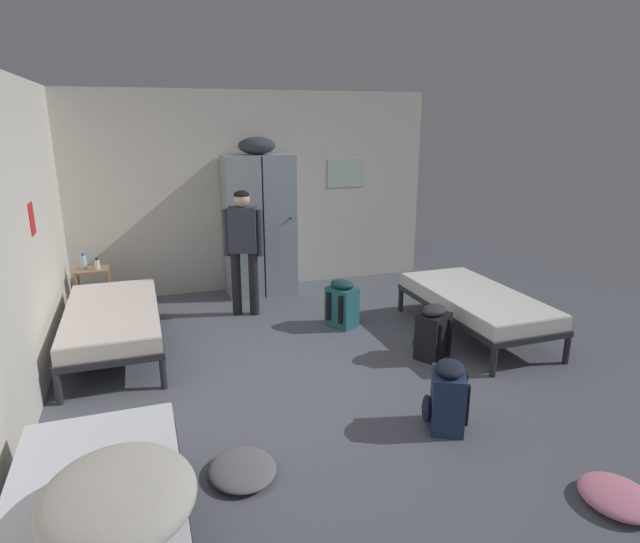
% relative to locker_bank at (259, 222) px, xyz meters
% --- Properties ---
extents(ground_plane, '(9.59, 9.59, 0.00)m').
position_rel_locker_bank_xyz_m(ground_plane, '(0.02, -2.72, -0.97)').
color(ground_plane, '#565B66').
extents(room_backdrop, '(4.94, 6.05, 2.65)m').
position_rel_locker_bank_xyz_m(room_backdrop, '(-1.31, -1.35, 0.36)').
color(room_backdrop, beige).
rests_on(room_backdrop, ground_plane).
extents(locker_bank, '(0.90, 0.55, 2.07)m').
position_rel_locker_bank_xyz_m(locker_bank, '(0.00, 0.00, 0.00)').
color(locker_bank, '#8C99A3').
rests_on(locker_bank, ground_plane).
extents(shelf_unit, '(0.38, 0.30, 0.57)m').
position_rel_locker_bank_xyz_m(shelf_unit, '(-2.09, -0.17, -0.62)').
color(shelf_unit, '#99704C').
rests_on(shelf_unit, ground_plane).
extents(bed_right, '(0.90, 1.90, 0.49)m').
position_rel_locker_bank_xyz_m(bed_right, '(1.88, -2.21, -0.59)').
color(bed_right, '#28282D').
rests_on(bed_right, ground_plane).
extents(bed_left_rear, '(0.90, 1.90, 0.49)m').
position_rel_locker_bank_xyz_m(bed_left_rear, '(-1.84, -1.46, -0.59)').
color(bed_left_rear, '#28282D').
rests_on(bed_left_rear, ground_plane).
extents(bed_left_front, '(0.90, 1.90, 0.49)m').
position_rel_locker_bank_xyz_m(bed_left_front, '(-1.84, -4.45, -0.59)').
color(bed_left_front, '#28282D').
rests_on(bed_left_front, ground_plane).
extents(bedding_heap, '(0.71, 0.79, 0.25)m').
position_rel_locker_bank_xyz_m(bedding_heap, '(-1.70, -4.57, -0.35)').
color(bedding_heap, '#B7B2A8').
rests_on(bedding_heap, bed_left_front).
extents(person_traveler, '(0.45, 0.29, 1.50)m').
position_rel_locker_bank_xyz_m(person_traveler, '(-0.37, -0.77, -0.06)').
color(person_traveler, black).
rests_on(person_traveler, ground_plane).
extents(water_bottle, '(0.06, 0.06, 0.19)m').
position_rel_locker_bank_xyz_m(water_bottle, '(-2.17, -0.15, -0.31)').
color(water_bottle, '#B2DBEA').
rests_on(water_bottle, shelf_unit).
extents(lotion_bottle, '(0.06, 0.06, 0.14)m').
position_rel_locker_bank_xyz_m(lotion_bottle, '(-2.02, -0.21, -0.34)').
color(lotion_bottle, white).
rests_on(lotion_bottle, shelf_unit).
extents(backpack_black, '(0.40, 0.41, 0.55)m').
position_rel_locker_bank_xyz_m(backpack_black, '(1.14, -2.57, -0.71)').
color(backpack_black, black).
rests_on(backpack_black, ground_plane).
extents(backpack_navy, '(0.41, 0.40, 0.55)m').
position_rel_locker_bank_xyz_m(backpack_navy, '(0.59, -3.72, -0.71)').
color(backpack_navy, navy).
rests_on(backpack_navy, ground_plane).
extents(backpack_teal, '(0.41, 0.40, 0.55)m').
position_rel_locker_bank_xyz_m(backpack_teal, '(0.60, -1.50, -0.71)').
color(backpack_teal, '#23666B').
rests_on(backpack_teal, ground_plane).
extents(clothes_pile_pink, '(0.43, 0.47, 0.11)m').
position_rel_locker_bank_xyz_m(clothes_pile_pink, '(1.14, -4.81, -0.92)').
color(clothes_pile_pink, pink).
rests_on(clothes_pile_pink, ground_plane).
extents(clothes_pile_grey, '(0.45, 0.51, 0.09)m').
position_rel_locker_bank_xyz_m(clothes_pile_grey, '(-0.99, -3.78, -0.93)').
color(clothes_pile_grey, slate).
rests_on(clothes_pile_grey, ground_plane).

